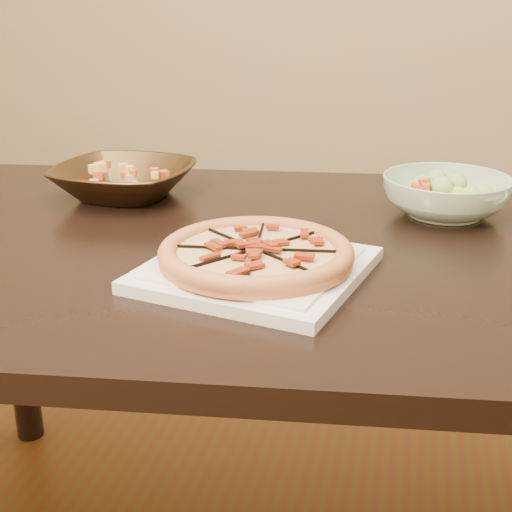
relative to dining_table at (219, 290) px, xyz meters
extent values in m
cube|color=black|center=(0.00, 0.00, 0.08)|extent=(1.55, 1.09, 0.04)
cylinder|color=black|center=(-0.65, 0.39, -0.30)|extent=(0.07, 0.07, 0.71)
cube|color=white|center=(0.10, -0.15, 0.10)|extent=(0.35, 0.35, 0.02)
cube|color=white|center=(0.10, -0.15, 0.12)|extent=(0.30, 0.30, 0.00)
cylinder|color=#DC754B|center=(0.10, -0.15, 0.12)|extent=(0.28, 0.28, 0.01)
torus|color=#DC754B|center=(0.10, -0.15, 0.13)|extent=(0.28, 0.28, 0.03)
cylinder|color=beige|center=(0.10, -0.15, 0.13)|extent=(0.23, 0.23, 0.01)
cube|color=black|center=(0.10, -0.15, 0.14)|extent=(0.04, 0.28, 0.01)
cube|color=black|center=(0.10, -0.15, 0.14)|extent=(0.22, 0.17, 0.01)
cube|color=black|center=(0.10, -0.15, 0.14)|extent=(0.28, 0.04, 0.01)
cube|color=black|center=(0.10, -0.15, 0.14)|extent=(0.17, 0.22, 0.01)
cube|color=#893611|center=(0.12, -0.15, 0.14)|extent=(0.03, 0.02, 0.00)
cube|color=#893611|center=(0.14, -0.13, 0.14)|extent=(0.03, 0.02, 0.00)
cube|color=#893611|center=(0.16, -0.11, 0.14)|extent=(0.03, 0.03, 0.00)
cube|color=#893611|center=(0.12, -0.13, 0.14)|extent=(0.03, 0.03, 0.00)
cube|color=#893611|center=(0.12, -0.10, 0.14)|extent=(0.02, 0.03, 0.00)
cube|color=#893611|center=(0.11, -0.07, 0.14)|extent=(0.02, 0.03, 0.00)
cube|color=#893611|center=(0.10, -0.12, 0.14)|extent=(0.02, 0.02, 0.00)
cube|color=#893611|center=(0.08, -0.09, 0.14)|extent=(0.02, 0.03, 0.00)
cube|color=#893611|center=(0.05, -0.08, 0.14)|extent=(0.02, 0.03, 0.00)
cube|color=#893611|center=(0.07, -0.12, 0.14)|extent=(0.03, 0.03, 0.00)
cube|color=#893611|center=(0.04, -0.12, 0.14)|extent=(0.03, 0.02, 0.00)
cube|color=#893611|center=(0.07, -0.15, 0.14)|extent=(0.03, 0.02, 0.00)
cube|color=#893611|center=(0.05, -0.15, 0.14)|extent=(0.02, 0.01, 0.00)
cube|color=#893611|center=(0.02, -0.17, 0.14)|extent=(0.03, 0.02, 0.00)
cube|color=#893611|center=(0.07, -0.17, 0.14)|extent=(0.03, 0.02, 0.00)
cube|color=#893611|center=(0.06, -0.19, 0.14)|extent=(0.03, 0.03, 0.00)
cube|color=#893611|center=(0.05, -0.22, 0.14)|extent=(0.02, 0.03, 0.00)
cube|color=#893611|center=(0.09, -0.19, 0.14)|extent=(0.02, 0.03, 0.00)
cube|color=#893611|center=(0.09, -0.22, 0.14)|extent=(0.02, 0.02, 0.00)
cube|color=#893611|center=(0.10, -0.17, 0.14)|extent=(0.02, 0.03, 0.00)
cube|color=#893611|center=(0.12, -0.20, 0.14)|extent=(0.02, 0.03, 0.00)
cube|color=#893611|center=(0.15, -0.21, 0.14)|extent=(0.03, 0.03, 0.00)
cube|color=#893611|center=(0.12, -0.17, 0.14)|extent=(0.03, 0.03, 0.00)
cube|color=#893611|center=(0.15, -0.17, 0.14)|extent=(0.03, 0.02, 0.00)
cube|color=#893611|center=(0.18, -0.16, 0.14)|extent=(0.03, 0.02, 0.00)
imported|color=#46321B|center=(-0.25, 0.20, 0.13)|extent=(0.29, 0.29, 0.07)
cube|color=tan|center=(-0.25, 0.20, 0.18)|extent=(0.03, 0.03, 0.03)
cube|color=#BE5020|center=(-0.23, 0.21, 0.18)|extent=(0.03, 0.03, 0.03)
cube|color=#EEC34F|center=(-0.22, 0.23, 0.18)|extent=(0.03, 0.03, 0.03)
cube|color=tan|center=(-0.23, 0.25, 0.18)|extent=(0.03, 0.03, 0.03)
cube|color=#BE5020|center=(-0.25, 0.21, 0.18)|extent=(0.03, 0.03, 0.03)
cube|color=#EEC34F|center=(-0.26, 0.23, 0.18)|extent=(0.03, 0.03, 0.03)
cube|color=tan|center=(-0.28, 0.23, 0.18)|extent=(0.03, 0.03, 0.03)
cube|color=#BE5020|center=(-0.25, 0.20, 0.18)|extent=(0.03, 0.03, 0.03)
cube|color=#EEC34F|center=(-0.27, 0.20, 0.18)|extent=(0.03, 0.03, 0.03)
cube|color=tan|center=(-0.28, 0.19, 0.18)|extent=(0.03, 0.03, 0.03)
cube|color=#BE5020|center=(-0.29, 0.16, 0.18)|extent=(0.03, 0.03, 0.03)
cube|color=#EEC34F|center=(-0.25, 0.19, 0.18)|extent=(0.03, 0.03, 0.03)
cube|color=tan|center=(-0.25, 0.17, 0.18)|extent=(0.03, 0.03, 0.03)
cube|color=#BE5020|center=(-0.23, 0.16, 0.18)|extent=(0.03, 0.03, 0.03)
cube|color=#EEC34F|center=(-0.24, 0.20, 0.18)|extent=(0.03, 0.03, 0.03)
cube|color=tan|center=(-0.23, 0.19, 0.18)|extent=(0.03, 0.03, 0.03)
imported|color=#B5D5BC|center=(0.37, 0.21, 0.13)|extent=(0.26, 0.26, 0.07)
sphere|color=#9EBA60|center=(0.37, 0.21, 0.19)|extent=(0.04, 0.04, 0.04)
sphere|color=#9EBA60|center=(0.39, 0.22, 0.19)|extent=(0.04, 0.04, 0.04)
sphere|color=#9EBA60|center=(0.40, 0.25, 0.19)|extent=(0.04, 0.04, 0.04)
sphere|color=#9EBA60|center=(0.37, 0.22, 0.19)|extent=(0.04, 0.04, 0.04)
sphere|color=#9EBA60|center=(0.36, 0.24, 0.19)|extent=(0.04, 0.04, 0.04)
sphere|color=#9EBA60|center=(0.37, 0.21, 0.19)|extent=(0.04, 0.04, 0.04)
sphere|color=#9EBA60|center=(0.35, 0.21, 0.19)|extent=(0.04, 0.04, 0.04)
sphere|color=#9EBA60|center=(0.33, 0.19, 0.19)|extent=(0.04, 0.04, 0.04)
sphere|color=#9EBA60|center=(0.37, 0.20, 0.19)|extent=(0.04, 0.04, 0.04)
sphere|color=#9EBA60|center=(0.37, 0.17, 0.19)|extent=(0.04, 0.04, 0.04)
sphere|color=#9EBA60|center=(0.38, 0.21, 0.19)|extent=(0.04, 0.04, 0.04)
sphere|color=#9EBA60|center=(0.40, 0.20, 0.19)|extent=(0.04, 0.04, 0.04)
cube|color=#D35024|center=(0.40, 0.23, 0.18)|extent=(0.02, 0.02, 0.01)
cube|color=#D35024|center=(0.35, 0.24, 0.18)|extent=(0.02, 0.02, 0.01)
cube|color=#D35024|center=(0.35, 0.19, 0.18)|extent=(0.02, 0.02, 0.01)
cube|color=#D35024|center=(0.40, 0.18, 0.18)|extent=(0.02, 0.02, 0.01)
camera|label=1|loc=(0.31, -1.09, 0.49)|focal=50.00mm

